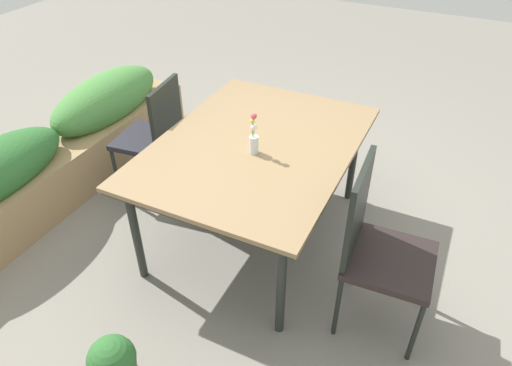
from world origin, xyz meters
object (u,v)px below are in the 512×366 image
flower_vase (254,139)px  chair_far_side (154,133)px  chair_near_left (376,243)px  planter_box (62,151)px  dining_table (256,150)px

flower_vase → chair_far_side: bearing=76.7°
chair_near_left → planter_box: chair_near_left is taller
dining_table → flower_vase: size_ratio=5.96×
flower_vase → planter_box: flower_vase is taller
dining_table → flower_vase: (-0.10, -0.03, 0.15)m
dining_table → chair_near_left: 0.96m
dining_table → planter_box: 1.66m
dining_table → chair_far_side: 0.92m
chair_near_left → planter_box: 2.52m
chair_far_side → flower_vase: 1.01m
dining_table → chair_near_left: (-0.36, -0.88, -0.13)m
chair_far_side → flower_vase: (-0.22, -0.93, 0.31)m
dining_table → flower_vase: 0.19m
flower_vase → planter_box: bearing=91.6°
chair_near_left → chair_far_side: 1.84m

